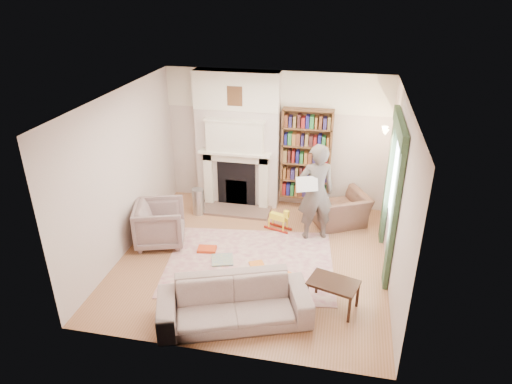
% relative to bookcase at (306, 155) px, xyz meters
% --- Properties ---
extents(floor, '(4.50, 4.50, 0.00)m').
position_rel_bookcase_xyz_m(floor, '(-0.65, -2.12, -1.18)').
color(floor, '#925E3A').
rests_on(floor, ground).
extents(ceiling, '(4.50, 4.50, 0.00)m').
position_rel_bookcase_xyz_m(ceiling, '(-0.65, -2.12, 1.62)').
color(ceiling, white).
rests_on(ceiling, wall_back).
extents(wall_back, '(4.50, 0.00, 4.50)m').
position_rel_bookcase_xyz_m(wall_back, '(-0.65, 0.13, 0.22)').
color(wall_back, beige).
rests_on(wall_back, floor).
extents(wall_front, '(4.50, 0.00, 4.50)m').
position_rel_bookcase_xyz_m(wall_front, '(-0.65, -4.37, 0.22)').
color(wall_front, beige).
rests_on(wall_front, floor).
extents(wall_left, '(0.00, 4.50, 4.50)m').
position_rel_bookcase_xyz_m(wall_left, '(-2.90, -2.12, 0.22)').
color(wall_left, beige).
rests_on(wall_left, floor).
extents(wall_right, '(0.00, 4.50, 4.50)m').
position_rel_bookcase_xyz_m(wall_right, '(1.60, -2.12, 0.22)').
color(wall_right, beige).
rests_on(wall_right, floor).
extents(fireplace, '(1.70, 0.58, 2.80)m').
position_rel_bookcase_xyz_m(fireplace, '(-1.40, -0.07, 0.21)').
color(fireplace, beige).
rests_on(fireplace, floor).
extents(bookcase, '(1.00, 0.24, 1.85)m').
position_rel_bookcase_xyz_m(bookcase, '(0.00, 0.00, 0.00)').
color(bookcase, brown).
rests_on(bookcase, floor).
extents(window, '(0.02, 0.90, 1.30)m').
position_rel_bookcase_xyz_m(window, '(1.58, -1.72, 0.27)').
color(window, silver).
rests_on(window, wall_right).
extents(curtain_left, '(0.07, 0.32, 2.40)m').
position_rel_bookcase_xyz_m(curtain_left, '(1.55, -2.42, 0.02)').
color(curtain_left, '#334D31').
rests_on(curtain_left, floor).
extents(curtain_right, '(0.07, 0.32, 2.40)m').
position_rel_bookcase_xyz_m(curtain_right, '(1.55, -1.02, 0.02)').
color(curtain_right, '#334D31').
rests_on(curtain_right, floor).
extents(pelmet, '(0.09, 1.70, 0.24)m').
position_rel_bookcase_xyz_m(pelmet, '(1.54, -1.72, 1.20)').
color(pelmet, '#334D31').
rests_on(pelmet, wall_right).
extents(wall_sconce, '(0.20, 0.24, 0.24)m').
position_rel_bookcase_xyz_m(wall_sconce, '(1.38, -0.62, 0.72)').
color(wall_sconce, gold).
rests_on(wall_sconce, wall_right).
extents(rug, '(3.04, 2.48, 0.01)m').
position_rel_bookcase_xyz_m(rug, '(-0.67, -2.28, -1.17)').
color(rug, beige).
rests_on(rug, floor).
extents(armchair_reading, '(1.27, 1.22, 0.64)m').
position_rel_bookcase_xyz_m(armchair_reading, '(0.76, -0.61, -0.85)').
color(armchair_reading, '#4A2D27').
rests_on(armchair_reading, floor).
extents(armchair_left, '(1.07, 1.06, 0.78)m').
position_rel_bookcase_xyz_m(armchair_left, '(-2.40, -1.96, -0.78)').
color(armchair_left, gray).
rests_on(armchair_left, floor).
extents(sofa, '(2.27, 1.50, 0.62)m').
position_rel_bookcase_xyz_m(sofa, '(-0.58, -3.72, -0.87)').
color(sofa, '#B4AA94').
rests_on(sofa, floor).
extents(man_reading, '(0.78, 0.65, 1.84)m').
position_rel_bookcase_xyz_m(man_reading, '(0.31, -1.21, -0.25)').
color(man_reading, '#534942').
rests_on(man_reading, floor).
extents(newspaper, '(0.40, 0.24, 0.26)m').
position_rel_bookcase_xyz_m(newspaper, '(0.16, -1.41, -0.01)').
color(newspaper, silver).
rests_on(newspaper, man_reading).
extents(coffee_table, '(0.80, 0.64, 0.45)m').
position_rel_bookcase_xyz_m(coffee_table, '(0.75, -3.16, -0.95)').
color(coffee_table, black).
rests_on(coffee_table, floor).
extents(paraffin_heater, '(0.27, 0.27, 0.55)m').
position_rel_bookcase_xyz_m(paraffin_heater, '(-2.08, -0.75, -0.90)').
color(paraffin_heater, '#A1A4A9').
rests_on(paraffin_heater, floor).
extents(rocking_horse, '(0.55, 0.36, 0.45)m').
position_rel_bookcase_xyz_m(rocking_horse, '(-0.38, -1.07, -0.95)').
color(rocking_horse, yellow).
rests_on(rocking_horse, rug).
extents(board_game, '(0.46, 0.46, 0.03)m').
position_rel_bookcase_xyz_m(board_game, '(-1.15, -2.33, -1.15)').
color(board_game, gold).
rests_on(board_game, rug).
extents(game_box_lid, '(0.35, 0.26, 0.05)m').
position_rel_bookcase_xyz_m(game_box_lid, '(-1.50, -2.08, -1.14)').
color(game_box_lid, red).
rests_on(game_box_lid, rug).
extents(comic_annuals, '(1.38, 0.57, 0.02)m').
position_rel_bookcase_xyz_m(comic_annuals, '(-0.60, -2.44, -1.16)').
color(comic_annuals, red).
rests_on(comic_annuals, rug).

